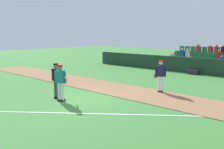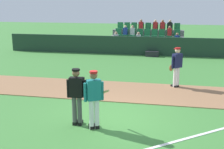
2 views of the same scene
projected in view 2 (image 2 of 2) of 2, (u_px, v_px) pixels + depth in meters
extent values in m
plane|color=#42843A|center=(113.00, 118.00, 9.46)|extent=(80.00, 80.00, 0.00)
cube|color=#9E704C|center=(126.00, 91.00, 12.16)|extent=(28.00, 2.78, 0.03)
cube|color=white|center=(211.00, 132.00, 8.42)|extent=(9.42, 7.59, 0.01)
cube|color=#1E3828|center=(145.00, 46.00, 20.24)|extent=(20.00, 0.16, 1.28)
cube|color=slate|center=(147.00, 49.00, 22.14)|extent=(5.55, 2.95, 0.30)
cube|color=slate|center=(146.00, 46.00, 21.25)|extent=(5.45, 0.85, 0.40)
cube|color=#237542|center=(116.00, 42.00, 21.51)|extent=(0.44, 0.40, 0.08)
cube|color=#237542|center=(116.00, 38.00, 21.66)|extent=(0.44, 0.08, 0.50)
cube|color=silver|center=(116.00, 38.00, 21.48)|extent=(0.32, 0.22, 0.52)
sphere|color=tan|center=(116.00, 33.00, 21.40)|extent=(0.20, 0.20, 0.20)
cube|color=#237542|center=(123.00, 42.00, 21.41)|extent=(0.44, 0.40, 0.08)
cube|color=#237542|center=(124.00, 38.00, 21.55)|extent=(0.44, 0.08, 0.50)
cube|color=#237542|center=(131.00, 42.00, 21.30)|extent=(0.44, 0.40, 0.08)
cube|color=#237542|center=(131.00, 38.00, 21.45)|extent=(0.44, 0.08, 0.50)
cube|color=#237542|center=(138.00, 42.00, 21.20)|extent=(0.44, 0.40, 0.08)
cube|color=#237542|center=(139.00, 39.00, 21.35)|extent=(0.44, 0.08, 0.50)
cube|color=silver|center=(138.00, 38.00, 21.17)|extent=(0.32, 0.22, 0.52)
sphere|color=tan|center=(138.00, 33.00, 21.09)|extent=(0.20, 0.20, 0.20)
cube|color=#237542|center=(146.00, 43.00, 21.09)|extent=(0.44, 0.40, 0.08)
cube|color=#237542|center=(146.00, 39.00, 21.24)|extent=(0.44, 0.08, 0.50)
cube|color=#237542|center=(153.00, 43.00, 20.99)|extent=(0.44, 0.40, 0.08)
cube|color=#237542|center=(154.00, 39.00, 21.14)|extent=(0.44, 0.08, 0.50)
cube|color=#237542|center=(161.00, 43.00, 20.88)|extent=(0.44, 0.40, 0.08)
cube|color=#237542|center=(161.00, 39.00, 21.03)|extent=(0.44, 0.08, 0.50)
cube|color=#237542|center=(169.00, 43.00, 20.78)|extent=(0.44, 0.40, 0.08)
cube|color=#237542|center=(169.00, 39.00, 20.93)|extent=(0.44, 0.08, 0.50)
cube|color=#237542|center=(177.00, 43.00, 20.68)|extent=(0.44, 0.40, 0.08)
cube|color=#237542|center=(177.00, 40.00, 20.82)|extent=(0.44, 0.08, 0.50)
cube|color=#263F99|center=(177.00, 39.00, 20.65)|extent=(0.32, 0.22, 0.52)
sphere|color=#9E7051|center=(177.00, 34.00, 20.56)|extent=(0.20, 0.20, 0.20)
cube|color=slate|center=(147.00, 39.00, 21.96)|extent=(5.45, 0.85, 0.40)
cube|color=#237542|center=(118.00, 35.00, 22.22)|extent=(0.44, 0.40, 0.08)
cube|color=#237542|center=(119.00, 32.00, 22.37)|extent=(0.44, 0.08, 0.50)
cube|color=#237542|center=(125.00, 35.00, 22.12)|extent=(0.44, 0.40, 0.08)
cube|color=#237542|center=(126.00, 32.00, 22.26)|extent=(0.44, 0.08, 0.50)
cube|color=#263F99|center=(125.00, 31.00, 22.09)|extent=(0.32, 0.22, 0.52)
sphere|color=beige|center=(125.00, 27.00, 22.00)|extent=(0.20, 0.20, 0.20)
cube|color=#237542|center=(132.00, 35.00, 22.01)|extent=(0.44, 0.40, 0.08)
cube|color=#237542|center=(133.00, 32.00, 22.16)|extent=(0.44, 0.08, 0.50)
cube|color=silver|center=(132.00, 31.00, 21.99)|extent=(0.32, 0.22, 0.52)
sphere|color=tan|center=(133.00, 27.00, 21.90)|extent=(0.20, 0.20, 0.20)
cube|color=#237542|center=(140.00, 36.00, 21.91)|extent=(0.44, 0.40, 0.08)
cube|color=#237542|center=(140.00, 32.00, 22.06)|extent=(0.44, 0.08, 0.50)
cube|color=#237542|center=(147.00, 36.00, 21.80)|extent=(0.44, 0.40, 0.08)
cube|color=#237542|center=(147.00, 32.00, 21.95)|extent=(0.44, 0.08, 0.50)
cube|color=#237542|center=(154.00, 36.00, 21.70)|extent=(0.44, 0.40, 0.08)
cube|color=#237542|center=(155.00, 32.00, 21.85)|extent=(0.44, 0.08, 0.50)
cube|color=#237542|center=(162.00, 36.00, 21.60)|extent=(0.44, 0.40, 0.08)
cube|color=#237542|center=(162.00, 32.00, 21.74)|extent=(0.44, 0.08, 0.50)
cube|color=#237542|center=(169.00, 36.00, 21.49)|extent=(0.44, 0.40, 0.08)
cube|color=#237542|center=(169.00, 33.00, 21.64)|extent=(0.44, 0.08, 0.50)
cube|color=red|center=(170.00, 32.00, 21.46)|extent=(0.32, 0.22, 0.52)
sphere|color=#9E7051|center=(170.00, 27.00, 21.38)|extent=(0.20, 0.20, 0.20)
cube|color=#237542|center=(177.00, 36.00, 21.39)|extent=(0.44, 0.40, 0.08)
cube|color=#237542|center=(177.00, 33.00, 21.53)|extent=(0.44, 0.08, 0.50)
cube|color=slate|center=(148.00, 32.00, 22.67)|extent=(5.45, 0.85, 0.40)
cube|color=#237542|center=(120.00, 29.00, 22.93)|extent=(0.44, 0.40, 0.08)
cube|color=#237542|center=(120.00, 25.00, 23.08)|extent=(0.44, 0.08, 0.50)
cube|color=#237542|center=(127.00, 29.00, 22.83)|extent=(0.44, 0.40, 0.08)
cube|color=#237542|center=(127.00, 25.00, 22.97)|extent=(0.44, 0.08, 0.50)
cube|color=#237542|center=(134.00, 29.00, 22.72)|extent=(0.44, 0.40, 0.08)
cube|color=#237542|center=(134.00, 26.00, 22.87)|extent=(0.44, 0.08, 0.50)
cube|color=#237542|center=(141.00, 29.00, 22.62)|extent=(0.44, 0.40, 0.08)
cube|color=#237542|center=(141.00, 26.00, 22.77)|extent=(0.44, 0.08, 0.50)
cube|color=red|center=(141.00, 25.00, 22.59)|extent=(0.32, 0.22, 0.52)
sphere|color=#9E7051|center=(141.00, 21.00, 22.51)|extent=(0.20, 0.20, 0.20)
cube|color=#237542|center=(148.00, 29.00, 22.51)|extent=(0.44, 0.40, 0.08)
cube|color=#237542|center=(148.00, 26.00, 22.66)|extent=(0.44, 0.08, 0.50)
cube|color=#237542|center=(155.00, 29.00, 22.41)|extent=(0.44, 0.40, 0.08)
cube|color=#237542|center=(155.00, 26.00, 22.56)|extent=(0.44, 0.08, 0.50)
cube|color=red|center=(155.00, 25.00, 22.38)|extent=(0.32, 0.22, 0.52)
sphere|color=beige|center=(155.00, 21.00, 22.30)|extent=(0.20, 0.20, 0.20)
cube|color=#237542|center=(162.00, 30.00, 22.31)|extent=(0.44, 0.40, 0.08)
cube|color=#237542|center=(163.00, 26.00, 22.45)|extent=(0.44, 0.08, 0.50)
cube|color=red|center=(163.00, 26.00, 22.28)|extent=(0.32, 0.22, 0.52)
sphere|color=#9E7051|center=(163.00, 21.00, 22.19)|extent=(0.20, 0.20, 0.20)
cube|color=#237542|center=(170.00, 30.00, 22.20)|extent=(0.44, 0.40, 0.08)
cube|color=#237542|center=(170.00, 26.00, 22.35)|extent=(0.44, 0.08, 0.50)
cube|color=black|center=(170.00, 26.00, 22.18)|extent=(0.32, 0.22, 0.52)
sphere|color=tan|center=(170.00, 21.00, 22.09)|extent=(0.20, 0.20, 0.20)
cube|color=#237542|center=(177.00, 30.00, 22.10)|extent=(0.44, 0.40, 0.08)
cube|color=#237542|center=(177.00, 26.00, 22.24)|extent=(0.44, 0.08, 0.50)
cylinder|color=white|center=(92.00, 115.00, 8.52)|extent=(0.14, 0.14, 0.90)
cylinder|color=white|center=(97.00, 114.00, 8.56)|extent=(0.14, 0.14, 0.90)
cube|color=black|center=(91.00, 127.00, 8.67)|extent=(0.23, 0.29, 0.10)
cube|color=black|center=(97.00, 126.00, 8.71)|extent=(0.23, 0.29, 0.10)
cube|color=#197075|center=(94.00, 90.00, 8.35)|extent=(0.46, 0.38, 0.60)
cylinder|color=#197075|center=(85.00, 92.00, 8.30)|extent=(0.09, 0.09, 0.55)
cylinder|color=#197075|center=(102.00, 91.00, 8.44)|extent=(0.09, 0.09, 0.55)
sphere|color=brown|center=(94.00, 75.00, 8.25)|extent=(0.22, 0.22, 0.22)
cylinder|color=#B21919|center=(93.00, 72.00, 8.22)|extent=(0.23, 0.23, 0.06)
cube|color=#B21919|center=(93.00, 72.00, 8.32)|extent=(0.22, 0.19, 0.02)
cylinder|color=tan|center=(101.00, 93.00, 8.55)|extent=(0.61, 0.60, 0.41)
cylinder|color=#4C4C4C|center=(74.00, 111.00, 8.81)|extent=(0.14, 0.14, 0.90)
cylinder|color=#4C4C4C|center=(80.00, 111.00, 8.79)|extent=(0.14, 0.14, 0.90)
cube|color=black|center=(75.00, 122.00, 8.97)|extent=(0.14, 0.27, 0.10)
cube|color=black|center=(80.00, 123.00, 8.94)|extent=(0.14, 0.27, 0.10)
cube|color=black|center=(76.00, 87.00, 8.62)|extent=(0.41, 0.24, 0.60)
cylinder|color=black|center=(68.00, 89.00, 8.66)|extent=(0.09, 0.09, 0.55)
cylinder|color=black|center=(85.00, 89.00, 8.60)|extent=(0.09, 0.09, 0.55)
sphere|color=brown|center=(76.00, 73.00, 8.51)|extent=(0.22, 0.22, 0.22)
cylinder|color=black|center=(76.00, 70.00, 8.49)|extent=(0.23, 0.23, 0.06)
cube|color=black|center=(77.00, 70.00, 8.59)|extent=(0.19, 0.13, 0.02)
cube|color=black|center=(77.00, 86.00, 8.74)|extent=(0.44, 0.11, 0.56)
cylinder|color=white|center=(175.00, 78.00, 12.61)|extent=(0.14, 0.14, 0.90)
cylinder|color=white|center=(178.00, 77.00, 12.69)|extent=(0.14, 0.14, 0.90)
cube|color=black|center=(173.00, 86.00, 12.76)|extent=(0.26, 0.28, 0.10)
cube|color=black|center=(176.00, 86.00, 12.84)|extent=(0.26, 0.28, 0.10)
cube|color=#191E47|center=(177.00, 61.00, 12.47)|extent=(0.45, 0.43, 0.60)
cylinder|color=#191E47|center=(173.00, 62.00, 12.36)|extent=(0.09, 0.09, 0.55)
cylinder|color=#191E47|center=(182.00, 61.00, 12.60)|extent=(0.09, 0.09, 0.55)
sphere|color=beige|center=(178.00, 51.00, 12.36)|extent=(0.22, 0.22, 0.22)
cylinder|color=#B21919|center=(178.00, 48.00, 12.34)|extent=(0.23, 0.23, 0.06)
cube|color=#B21919|center=(176.00, 49.00, 12.43)|extent=(0.21, 0.21, 0.02)
ellipsoid|color=brown|center=(171.00, 68.00, 12.45)|extent=(0.23, 0.22, 0.28)
cube|color=#232328|center=(152.00, 54.00, 19.82)|extent=(0.90, 0.36, 0.36)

